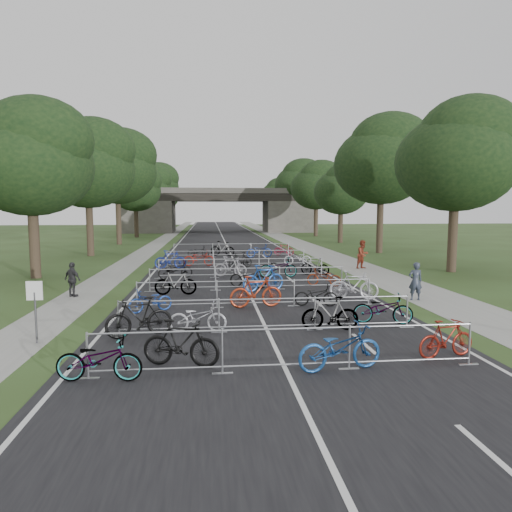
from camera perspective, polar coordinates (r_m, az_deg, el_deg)
The scene contains 59 objects.
ground at distance 11.28m, azimuth 3.84°, elevation -14.23°, with size 200.00×200.00×0.00m, color #31431C.
road at distance 60.58m, azimuth -4.16°, elevation 2.30°, with size 11.00×140.00×0.01m, color black.
sidewalk_right at distance 61.34m, azimuth 3.34°, elevation 2.35°, with size 3.00×140.00×0.01m, color gray.
sidewalk_left at distance 60.82m, azimuth -11.25°, elevation 2.22°, with size 2.00×140.00×0.01m, color gray.
lane_markings at distance 60.58m, azimuth -4.16°, elevation 2.30°, with size 0.12×140.00×0.00m, color silver.
overpass_bridge at distance 75.45m, azimuth -4.53°, elevation 5.71°, with size 31.00×8.00×7.05m.
park_sign at distance 14.56m, azimuth -25.91°, elevation -5.01°, with size 0.45×0.06×1.83m.
tree_left_0 at distance 28.16m, azimuth -26.24°, elevation 10.67°, with size 6.72×6.72×10.25m.
tree_right_0 at distance 30.43m, azimuth 23.99°, elevation 11.20°, with size 7.17×7.17×10.93m.
tree_left_1 at distance 39.68m, azimuth -20.19°, elevation 10.56°, with size 7.56×7.56×11.53m.
tree_right_1 at distance 41.35m, azimuth 15.61°, elevation 11.34°, with size 8.18×8.18×12.47m.
tree_left_2 at distance 51.43m, azimuth -16.89°, elevation 10.45°, with size 8.40×8.40×12.81m.
tree_right_2 at distance 52.56m, azimuth 10.72°, elevation 8.13°, with size 6.16×6.16×9.39m.
tree_left_3 at distance 63.14m, azimuth -14.76°, elevation 8.16°, with size 6.72×6.72×10.25m.
tree_right_3 at distance 64.18m, azimuth 7.65°, elevation 8.65°, with size 7.17×7.17×10.93m.
tree_left_4 at distance 75.05m, azimuth -13.36°, elevation 8.44°, with size 7.56×7.56×11.53m.
tree_right_4 at distance 75.94m, azimuth 5.52°, elevation 8.99°, with size 8.18×8.18×12.47m.
tree_left_5 at distance 86.99m, azimuth -12.34°, elevation 8.64°, with size 8.40×8.40×12.81m.
tree_right_5 at distance 87.66m, azimuth 3.95°, elevation 7.33°, with size 6.16×6.16×9.39m.
tree_left_6 at distance 98.85m, azimuth -11.54°, elevation 7.38°, with size 6.72×6.72×10.25m.
tree_right_6 at distance 99.52m, azimuth 2.77°, elevation 7.74°, with size 7.17×7.17×10.93m.
barrier_row_0 at distance 11.10m, azimuth 3.86°, elevation -11.59°, with size 9.70×0.08×1.10m.
barrier_row_1 at distance 14.54m, azimuth 1.44°, elevation -7.33°, with size 9.70×0.08×1.10m.
barrier_row_2 at distance 18.03m, azimuth -0.02°, elevation -4.71°, with size 9.70×0.08×1.10m.
barrier_row_3 at distance 21.76m, azimuth -1.04°, elevation -2.86°, with size 9.70×0.08×1.10m.
barrier_row_4 at distance 25.71m, azimuth -1.79°, elevation -1.49°, with size 9.70×0.08×1.10m.
barrier_row_5 at distance 30.66m, azimuth -2.46°, elevation -0.28°, with size 9.70×0.08×1.10m.
barrier_row_6 at distance 36.63m, azimuth -3.02°, elevation 0.74°, with size 9.70×0.08×1.10m.
bike_0 at distance 11.07m, azimuth -19.02°, elevation -12.15°, with size 0.68×1.94×1.02m, color #A7A9AF.
bike_1 at distance 11.54m, azimuth -9.36°, elevation -10.75°, with size 0.55×1.95×1.17m, color black.
bike_2 at distance 11.32m, azimuth 10.43°, elevation -11.23°, with size 0.74×2.13×1.12m, color navy.
bike_3 at distance 13.02m, azimuth 22.69°, elevation -9.57°, with size 0.48×1.68×1.01m, color maroon.
bike_4 at distance 14.35m, azimuth -14.40°, elevation -7.45°, with size 0.57×2.02×1.21m, color black.
bike_5 at distance 14.57m, azimuth -7.27°, elevation -7.64°, with size 0.63×1.81×0.95m, color #AEAFB6.
bike_6 at distance 14.83m, azimuth 9.24°, elevation -7.13°, with size 0.51×1.82×1.09m, color #A7A9AF.
bike_7 at distance 16.01m, azimuth 15.57°, elevation -6.41°, with size 0.69×1.97×1.04m, color #A7A9AF.
bike_8 at distance 17.63m, azimuth -13.05°, elevation -5.47°, with size 0.58×1.67×0.88m, color #1B3D98.
bike_9 at distance 17.90m, azimuth -0.01°, elevation -4.51°, with size 0.59×2.10×1.26m, color maroon.
bike_10 at distance 18.34m, azimuth 7.51°, elevation -4.89°, with size 0.60×1.71×0.90m, color black.
bike_11 at distance 19.86m, azimuth 12.15°, elevation -3.64°, with size 0.58×2.06×1.24m, color silver.
bike_12 at distance 20.78m, azimuth -10.03°, elevation -3.32°, with size 0.53×1.88×1.13m, color #A7A9AF.
bike_13 at distance 22.31m, azimuth -0.99°, elevation -2.72°, with size 0.68×1.96×1.03m, color black.
bike_14 at distance 21.35m, azimuth 0.92°, elevation -2.80°, with size 0.59×2.10×1.26m, color #1D4AA0.
bike_15 at distance 23.06m, azimuth 8.49°, elevation -2.66°, with size 0.60×1.72×0.90m, color maroon.
bike_16 at distance 25.54m, azimuth -10.04°, elevation -1.71°, with size 0.68×1.95×1.03m, color black.
bike_17 at distance 25.90m, azimuth -3.24°, elevation -1.37°, with size 0.54×1.93×1.16m, color #96949B.
bike_18 at distance 25.72m, azimuth 2.80°, elevation -1.47°, with size 0.74×2.13×1.12m, color #A7A9AF.
bike_19 at distance 26.71m, azimuth 7.39°, elevation -1.31°, with size 0.49×1.73×1.04m, color #A7A9AF.
bike_20 at distance 29.74m, azimuth -10.65°, elevation -0.47°, with size 0.56×2.00×1.20m, color navy.
bike_21 at distance 30.99m, azimuth -7.15°, elevation -0.27°, with size 0.71×2.05×1.08m, color maroon.
bike_22 at distance 29.71m, azimuth -1.98°, elevation -0.52°, with size 0.49×1.75×1.05m, color black.
bike_23 at distance 31.38m, azimuth 5.24°, elevation -0.25°, with size 0.66×1.88×0.99m, color #A7A6AE.
bike_24 at distance 36.55m, azimuth -7.21°, elevation 0.55°, with size 0.60×1.73×0.91m, color black.
bike_25 at distance 37.17m, azimuth -4.21°, elevation 0.91°, with size 0.57×2.03×1.22m, color #A7A9AF.
bike_26 at distance 36.15m, azimuth 0.40°, elevation 0.67°, with size 0.72×2.06×1.08m, color navy.
bike_27 at distance 37.56m, azimuth 3.51°, elevation 0.81°, with size 0.47×1.68×1.01m, color maroon.
pedestrian_a at distance 20.47m, azimuth 19.30°, elevation -3.01°, with size 0.59×0.39×1.62m, color #2E3545.
pedestrian_b at distance 30.21m, azimuth 13.21°, elevation 0.19°, with size 0.89×0.70×1.84m, color maroon.
pedestrian_c at distance 21.58m, azimuth -21.95°, elevation -2.77°, with size 0.90×0.38×1.54m, color #272729.
Camera 1 is at (-1.81, -10.43, 3.90)m, focal length 32.00 mm.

